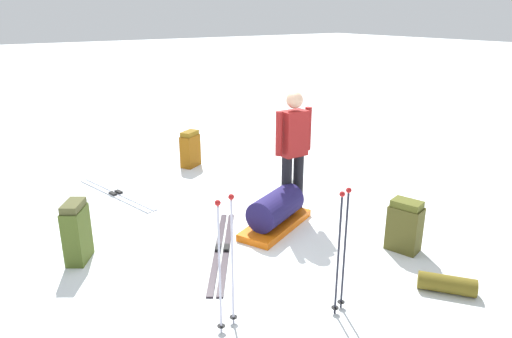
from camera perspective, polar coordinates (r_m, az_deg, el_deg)
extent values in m
plane|color=white|center=(6.36, 0.00, -5.98)|extent=(80.00, 80.00, 0.00)
cylinder|color=black|center=(6.39, 5.18, -1.80)|extent=(0.14, 0.14, 0.85)
cylinder|color=black|center=(6.28, 3.76, -2.17)|extent=(0.14, 0.14, 0.85)
cube|color=maroon|center=(6.12, 4.64, 4.38)|extent=(0.34, 0.22, 0.60)
cylinder|color=maroon|center=(6.26, 6.38, 4.94)|extent=(0.09, 0.09, 0.58)
cylinder|color=maroon|center=(5.97, 2.84, 4.34)|extent=(0.09, 0.09, 0.58)
sphere|color=tan|center=(6.02, 4.75, 8.44)|extent=(0.22, 0.22, 0.22)
cube|color=silver|center=(7.42, -17.12, -3.07)|extent=(0.49, 1.86, 0.02)
cube|color=black|center=(7.41, -17.14, -2.89)|extent=(0.09, 0.15, 0.03)
cube|color=silver|center=(7.46, -16.47, -2.87)|extent=(0.49, 1.86, 0.02)
cube|color=black|center=(7.45, -16.49, -2.69)|extent=(0.09, 0.15, 0.03)
cube|color=#281F26|center=(5.56, -3.65, -9.81)|extent=(1.17, 1.63, 0.02)
cube|color=black|center=(5.54, -3.65, -9.59)|extent=(0.13, 0.15, 0.03)
cube|color=#281F26|center=(5.56, -4.69, -9.80)|extent=(1.17, 1.63, 0.02)
cube|color=black|center=(5.55, -4.70, -9.57)|extent=(0.13, 0.15, 0.03)
cube|color=#844C0D|center=(8.42, -8.05, 2.19)|extent=(0.42, 0.36, 0.57)
cube|color=brown|center=(8.33, -8.16, 4.34)|extent=(0.38, 0.33, 0.08)
cube|color=#41511C|center=(5.57, -21.09, -7.55)|extent=(0.38, 0.42, 0.63)
cube|color=#484925|center=(5.43, -21.52, -4.21)|extent=(0.34, 0.38, 0.08)
cube|color=#49461B|center=(5.71, 17.72, -6.99)|extent=(0.33, 0.42, 0.54)
cube|color=#4E521B|center=(5.59, 18.03, -4.12)|extent=(0.30, 0.38, 0.08)
cylinder|color=black|center=(4.37, 10.78, -10.07)|extent=(0.02, 0.02, 1.16)
sphere|color=#A51919|center=(4.11, 11.30, -2.57)|extent=(0.05, 0.05, 0.05)
cylinder|color=black|center=(4.64, 10.38, -15.73)|extent=(0.07, 0.07, 0.01)
cylinder|color=black|center=(4.28, 10.04, -10.67)|extent=(0.02, 0.02, 1.16)
sphere|color=#A51919|center=(4.02, 10.53, -3.04)|extent=(0.05, 0.05, 0.05)
cylinder|color=black|center=(4.56, 9.65, -16.40)|extent=(0.07, 0.07, 0.01)
cylinder|color=#AEAEC4|center=(4.09, -2.91, -11.60)|extent=(0.02, 0.02, 1.20)
sphere|color=#A51919|center=(3.81, -3.06, -3.44)|extent=(0.05, 0.05, 0.05)
cylinder|color=black|center=(4.39, -2.79, -17.67)|extent=(0.07, 0.07, 0.01)
cylinder|color=#AEAEC4|center=(3.99, -4.47, -12.49)|extent=(0.02, 0.02, 1.20)
sphere|color=#A51919|center=(3.71, -4.72, -4.17)|extent=(0.05, 0.05, 0.05)
cylinder|color=black|center=(4.30, -4.28, -18.63)|extent=(0.07, 0.07, 0.01)
cube|color=orange|center=(6.07, 2.41, -6.82)|extent=(1.25, 0.88, 0.09)
cylinder|color=#1F194D|center=(5.97, 2.44, -4.70)|extent=(0.91, 0.69, 0.40)
cylinder|color=brown|center=(5.14, 22.35, -12.90)|extent=(0.48, 0.55, 0.18)
cylinder|color=#B1B9B8|center=(7.09, 4.46, -2.21)|extent=(0.07, 0.07, 0.26)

